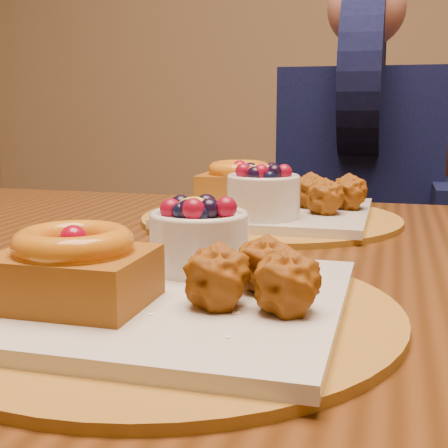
{
  "coord_description": "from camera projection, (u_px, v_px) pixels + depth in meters",
  "views": [
    {
      "loc": [
        0.12,
        -0.79,
        0.92
      ],
      "look_at": [
        -0.01,
        -0.29,
        0.82
      ],
      "focal_mm": 50.0,
      "sensor_mm": 36.0,
      "label": 1
    }
  ],
  "objects": [
    {
      "name": "place_setting_near",
      "position": [
        164.0,
        284.0,
        0.5
      ],
      "size": [
        0.38,
        0.38,
        0.09
      ],
      "color": "brown",
      "rests_on": "dining_table"
    },
    {
      "name": "diner",
      "position": [
        361.0,
        143.0,
        1.53
      ],
      "size": [
        0.48,
        0.47,
        0.78
      ],
      "rotation": [
        0.0,
        0.0,
        0.23
      ],
      "color": "black",
      "rests_on": "ground"
    },
    {
      "name": "dining_table",
      "position": [
        233.0,
        319.0,
        0.73
      ],
      "size": [
        1.6,
        0.9,
        0.76
      ],
      "color": "#381E0A",
      "rests_on": "ground"
    },
    {
      "name": "chair_far",
      "position": [
        366.0,
        252.0,
        1.67
      ],
      "size": [
        0.5,
        0.5,
        0.97
      ],
      "rotation": [
        0.0,
        0.0,
        0.06
      ],
      "color": "black",
      "rests_on": "ground"
    },
    {
      "name": "place_setting_far",
      "position": [
        268.0,
        203.0,
        0.91
      ],
      "size": [
        0.38,
        0.38,
        0.09
      ],
      "color": "brown",
      "rests_on": "dining_table"
    }
  ]
}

